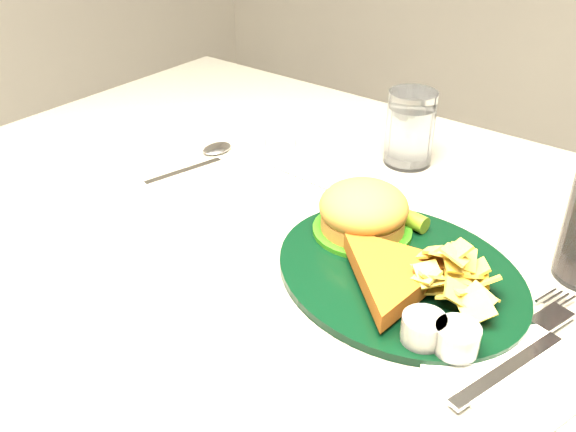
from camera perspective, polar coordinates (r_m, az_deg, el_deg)
name	(u,v)px	position (r m, az deg, el deg)	size (l,w,h in m)	color
dinner_plate	(402,252)	(0.66, 10.07, -3.17)	(0.28, 0.23, 0.06)	black
water_glass	(410,128)	(0.89, 10.80, 7.67)	(0.07, 0.07, 0.10)	silver
fork_napkin	(512,362)	(0.60, 19.32, -12.18)	(0.14, 0.18, 0.01)	white
spoon	(183,170)	(0.88, -9.27, 4.09)	(0.04, 0.16, 0.01)	white
ramekin	(280,138)	(0.93, -0.69, 6.93)	(0.04, 0.04, 0.03)	silver
wrapped_straw	(322,185)	(0.83, 3.07, 2.75)	(0.17, 0.06, 0.01)	white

